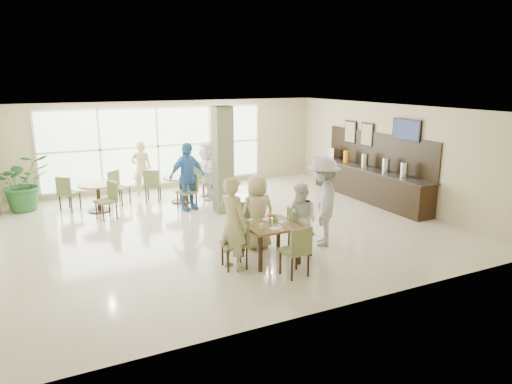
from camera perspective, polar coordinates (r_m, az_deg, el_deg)
name	(u,v)px	position (r m, az deg, el deg)	size (l,w,h in m)	color
ground	(227,226)	(11.10, -3.65, -4.27)	(10.00, 10.00, 0.00)	beige
room_shell	(226,157)	(10.69, -3.79, 4.43)	(10.00, 10.00, 10.00)	white
window_bank	(158,146)	(14.79, -12.16, 5.63)	(7.00, 0.04, 7.00)	silver
column	(223,160)	(11.99, -4.16, 4.00)	(0.45, 0.45, 2.80)	#666D4C
main_table	(270,228)	(8.85, 1.76, -4.56)	(0.98, 0.98, 0.75)	brown
round_table_left	(98,191)	(12.90, -19.13, 0.13)	(1.02, 1.02, 0.75)	brown
round_table_right	(181,183)	(13.29, -9.35, 1.15)	(1.04, 1.04, 0.75)	brown
chairs_main_table	(269,237)	(8.91, 1.67, -5.68)	(1.99, 2.12, 0.95)	olive
chairs_table_left	(99,194)	(12.92, -19.08, -0.20)	(1.98, 1.92, 0.95)	olive
chairs_table_right	(181,185)	(13.33, -9.33, 0.81)	(2.15, 1.79, 0.95)	olive
tabletop_clutter	(271,221)	(8.80, 1.90, -3.64)	(0.74, 0.79, 0.21)	white
buffet_counter	(369,181)	(13.75, 13.89, 1.32)	(0.64, 4.70, 1.95)	black
wall_tv	(406,130)	(12.85, 18.29, 7.38)	(0.06, 1.00, 0.58)	black
framed_art_a	(367,135)	(14.07, 13.70, 6.98)	(0.05, 0.55, 0.70)	black
framed_art_b	(350,132)	(14.69, 11.72, 7.37)	(0.05, 0.55, 0.70)	black
potted_plant	(23,182)	(13.74, -27.07, 1.07)	(1.38, 1.38, 1.53)	#27632C
teen_left	(233,224)	(8.41, -2.89, -3.96)	(0.65, 0.42, 1.77)	tan
teen_far	(257,212)	(9.46, 0.17, -2.50)	(0.77, 0.42, 1.58)	tan
teen_right	(301,219)	(9.22, 5.67, -3.40)	(0.71, 0.55, 1.46)	white
teen_standing	(323,201)	(9.74, 8.39, -1.16)	(1.23, 0.71, 1.91)	#B5B5B7
adult_a	(187,177)	(12.38, -8.59, 1.92)	(1.08, 0.61, 1.84)	#3F78BD
adult_b	(207,171)	(13.50, -6.11, 2.68)	(1.56, 0.67, 1.69)	white
adult_standing	(141,169)	(14.18, -14.12, 2.85)	(0.61, 0.40, 1.67)	tan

